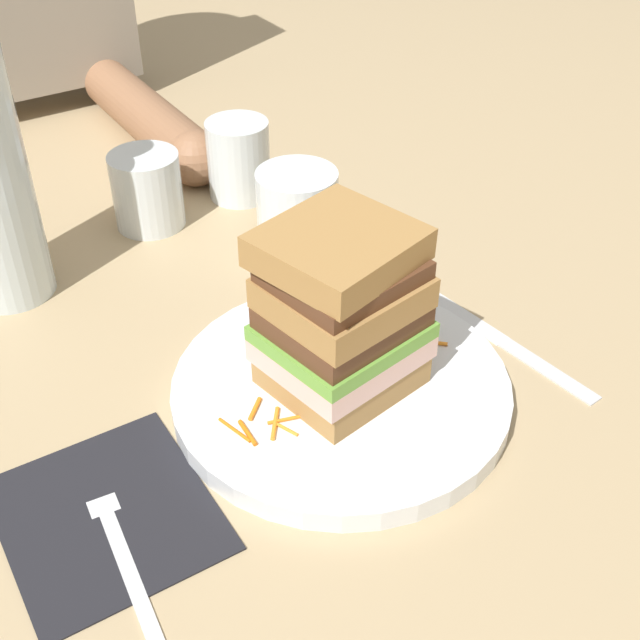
% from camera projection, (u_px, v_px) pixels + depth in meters
% --- Properties ---
extents(ground_plane, '(3.00, 3.00, 0.00)m').
position_uv_depth(ground_plane, '(311.00, 392.00, 0.65)').
color(ground_plane, tan).
extents(main_plate, '(0.26, 0.26, 0.02)m').
position_uv_depth(main_plate, '(341.00, 389.00, 0.64)').
color(main_plate, white).
rests_on(main_plate, ground_plane).
extents(sandwich, '(0.12, 0.12, 0.13)m').
position_uv_depth(sandwich, '(342.00, 313.00, 0.60)').
color(sandwich, '#A87A42').
rests_on(sandwich, main_plate).
extents(carrot_shred_0, '(0.01, 0.03, 0.00)m').
position_uv_depth(carrot_shred_0, '(248.00, 433.00, 0.59)').
color(carrot_shred_0, orange).
rests_on(carrot_shred_0, main_plate).
extents(carrot_shred_1, '(0.03, 0.01, 0.00)m').
position_uv_depth(carrot_shred_1, '(289.00, 419.00, 0.60)').
color(carrot_shred_1, orange).
rests_on(carrot_shred_1, main_plate).
extents(carrot_shred_2, '(0.01, 0.02, 0.00)m').
position_uv_depth(carrot_shred_2, '(285.00, 428.00, 0.60)').
color(carrot_shred_2, orange).
rests_on(carrot_shred_2, main_plate).
extents(carrot_shred_3, '(0.02, 0.02, 0.00)m').
position_uv_depth(carrot_shred_3, '(255.00, 409.00, 0.61)').
color(carrot_shred_3, orange).
rests_on(carrot_shred_3, main_plate).
extents(carrot_shred_4, '(0.02, 0.03, 0.00)m').
position_uv_depth(carrot_shred_4, '(275.00, 423.00, 0.60)').
color(carrot_shred_4, orange).
rests_on(carrot_shred_4, main_plate).
extents(carrot_shred_5, '(0.01, 0.03, 0.00)m').
position_uv_depth(carrot_shred_5, '(235.00, 430.00, 0.59)').
color(carrot_shred_5, orange).
rests_on(carrot_shred_5, main_plate).
extents(carrot_shred_6, '(0.02, 0.02, 0.00)m').
position_uv_depth(carrot_shred_6, '(435.00, 343.00, 0.67)').
color(carrot_shred_6, orange).
rests_on(carrot_shred_6, main_plate).
extents(carrot_shred_7, '(0.02, 0.01, 0.00)m').
position_uv_depth(carrot_shred_7, '(425.00, 353.00, 0.66)').
color(carrot_shred_7, orange).
rests_on(carrot_shred_7, main_plate).
extents(carrot_shred_8, '(0.00, 0.03, 0.00)m').
position_uv_depth(carrot_shred_8, '(389.00, 332.00, 0.68)').
color(carrot_shred_8, orange).
rests_on(carrot_shred_8, main_plate).
extents(carrot_shred_9, '(0.02, 0.02, 0.00)m').
position_uv_depth(carrot_shred_9, '(395.00, 336.00, 0.68)').
color(carrot_shred_9, orange).
rests_on(carrot_shred_9, main_plate).
extents(carrot_shred_10, '(0.02, 0.01, 0.00)m').
position_uv_depth(carrot_shred_10, '(413.00, 331.00, 0.69)').
color(carrot_shred_10, orange).
rests_on(carrot_shred_10, main_plate).
extents(carrot_shred_11, '(0.03, 0.01, 0.00)m').
position_uv_depth(carrot_shred_11, '(422.00, 342.00, 0.67)').
color(carrot_shred_11, orange).
rests_on(carrot_shred_11, main_plate).
extents(carrot_shred_12, '(0.01, 0.03, 0.00)m').
position_uv_depth(carrot_shred_12, '(410.00, 346.00, 0.67)').
color(carrot_shred_12, orange).
rests_on(carrot_shred_12, main_plate).
extents(carrot_shred_13, '(0.02, 0.01, 0.00)m').
position_uv_depth(carrot_shred_13, '(421.00, 347.00, 0.67)').
color(carrot_shred_13, orange).
rests_on(carrot_shred_13, main_plate).
extents(carrot_shred_14, '(0.01, 0.02, 0.00)m').
position_uv_depth(carrot_shred_14, '(415.00, 341.00, 0.67)').
color(carrot_shred_14, orange).
rests_on(carrot_shred_14, main_plate).
extents(napkin_dark, '(0.14, 0.15, 0.00)m').
position_uv_depth(napkin_dark, '(107.00, 514.00, 0.56)').
color(napkin_dark, black).
rests_on(napkin_dark, ground_plane).
extents(fork, '(0.03, 0.17, 0.00)m').
position_uv_depth(fork, '(115.00, 535.00, 0.54)').
color(fork, silver).
rests_on(fork, napkin_dark).
extents(knife, '(0.03, 0.20, 0.00)m').
position_uv_depth(knife, '(505.00, 342.00, 0.70)').
color(knife, silver).
rests_on(knife, ground_plane).
extents(juice_glass, '(0.08, 0.08, 0.08)m').
position_uv_depth(juice_glass, '(297.00, 216.00, 0.80)').
color(juice_glass, white).
rests_on(juice_glass, ground_plane).
extents(empty_tumbler_0, '(0.07, 0.07, 0.08)m').
position_uv_depth(empty_tumbler_0, '(239.00, 160.00, 0.88)').
color(empty_tumbler_0, silver).
rests_on(empty_tumbler_0, ground_plane).
extents(empty_tumbler_1, '(0.07, 0.07, 0.08)m').
position_uv_depth(empty_tumbler_1, '(148.00, 190.00, 0.84)').
color(empty_tumbler_1, silver).
rests_on(empty_tumbler_1, ground_plane).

